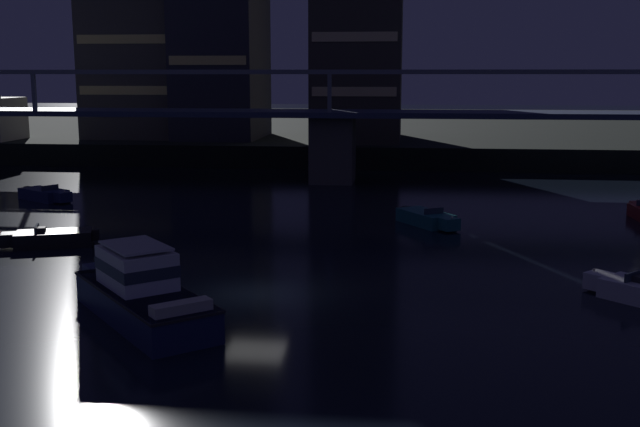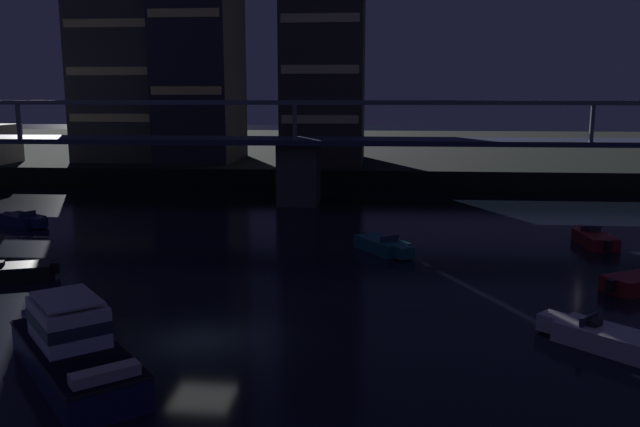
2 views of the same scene
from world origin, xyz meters
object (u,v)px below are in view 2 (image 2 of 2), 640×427
object	(u,v)px
cabin_cruiser_near_left	(72,347)
speedboat_mid_center	(384,246)
tower_west_low	(123,49)
speedboat_mid_right	(603,337)
river_bridge	(299,154)
speedboat_near_center	(9,272)
speedboat_mid_left	(594,239)
speedboat_far_left	(23,220)
tower_central	(325,47)

from	to	relation	value
cabin_cruiser_near_left	speedboat_mid_center	xyz separation A→B (m)	(11.17, 19.36, -0.64)
tower_west_low	speedboat_mid_right	bearing A→B (deg)	-52.80
river_bridge	tower_west_low	distance (m)	30.97
speedboat_near_center	speedboat_mid_center	size ratio (longest dim) A/B	1.07
speedboat_mid_left	speedboat_far_left	world-z (taller)	same
river_bridge	speedboat_mid_right	distance (m)	37.28
tower_central	speedboat_mid_right	distance (m)	54.62
tower_central	speedboat_mid_center	world-z (taller)	tower_central
speedboat_mid_left	speedboat_mid_center	bearing A→B (deg)	-167.00
cabin_cruiser_near_left	speedboat_mid_center	size ratio (longest dim) A/B	1.73
tower_west_low	speedboat_mid_center	bearing A→B (deg)	-49.77
tower_west_low	speedboat_far_left	bearing A→B (deg)	-83.97
cabin_cruiser_near_left	speedboat_near_center	size ratio (longest dim) A/B	1.62
cabin_cruiser_near_left	speedboat_mid_center	bearing A→B (deg)	60.03
river_bridge	speedboat_mid_left	xyz separation A→B (m)	(21.50, -15.05, -4.19)
tower_west_low	speedboat_mid_left	size ratio (longest dim) A/B	5.07
speedboat_far_left	speedboat_mid_right	bearing A→B (deg)	-30.99
tower_central	speedboat_near_center	distance (m)	47.76
river_bridge	speedboat_near_center	world-z (taller)	river_bridge
speedboat_near_center	speedboat_far_left	bearing A→B (deg)	116.64
river_bridge	speedboat_mid_right	xyz separation A→B (m)	(15.93, -33.45, -4.19)
speedboat_near_center	speedboat_far_left	distance (m)	16.05
river_bridge	speedboat_far_left	distance (m)	23.54
cabin_cruiser_near_left	speedboat_far_left	bearing A→B (deg)	122.29
speedboat_mid_left	speedboat_far_left	size ratio (longest dim) A/B	1.08
cabin_cruiser_near_left	speedboat_mid_center	distance (m)	22.36
river_bridge	cabin_cruiser_near_left	distance (m)	37.97
tower_west_low	speedboat_mid_right	xyz separation A→B (m)	(38.92, -51.27, -14.84)
tower_central	speedboat_near_center	xyz separation A→B (m)	(-13.71, -43.28, -14.83)
tower_west_low	speedboat_near_center	world-z (taller)	tower_west_low
cabin_cruiser_near_left	tower_west_low	bearing A→B (deg)	109.25
speedboat_mid_center	speedboat_mid_right	xyz separation A→B (m)	(8.38, -15.18, 0.00)
cabin_cruiser_near_left	speedboat_near_center	world-z (taller)	cabin_cruiser_near_left
cabin_cruiser_near_left	speedboat_mid_center	world-z (taller)	cabin_cruiser_near_left
speedboat_mid_right	speedboat_near_center	bearing A→B (deg)	165.97
river_bridge	speedboat_mid_left	distance (m)	26.57
river_bridge	speedboat_near_center	xyz separation A→B (m)	(-12.64, -26.31, -4.19)
cabin_cruiser_near_left	speedboat_mid_right	world-z (taller)	cabin_cruiser_near_left
speedboat_mid_center	tower_west_low	bearing A→B (deg)	130.23
speedboat_mid_center	speedboat_far_left	bearing A→B (deg)	167.04
river_bridge	tower_central	distance (m)	20.06
tower_west_low	speedboat_mid_right	distance (m)	66.06
cabin_cruiser_near_left	speedboat_far_left	world-z (taller)	cabin_cruiser_near_left
river_bridge	speedboat_mid_center	xyz separation A→B (m)	(7.55, -18.27, -4.19)
tower_central	cabin_cruiser_near_left	distance (m)	56.61
tower_central	cabin_cruiser_near_left	bearing A→B (deg)	-94.91
river_bridge	speedboat_mid_left	bearing A→B (deg)	-34.98
speedboat_mid_right	speedboat_far_left	bearing A→B (deg)	149.01
speedboat_near_center	tower_central	bearing A→B (deg)	72.42
tower_central	speedboat_mid_left	world-z (taller)	tower_central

